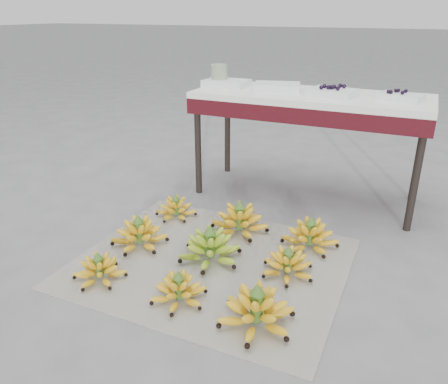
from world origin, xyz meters
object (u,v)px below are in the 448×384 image
at_px(bunch_front_center, 179,291).
at_px(bunch_front_right, 257,311).
at_px(bunch_front_left, 99,270).
at_px(bunch_back_center, 240,221).
at_px(bunch_back_right, 310,236).
at_px(vendor_table, 310,106).
at_px(tray_far_right, 400,97).
at_px(tray_far_left, 227,83).
at_px(bunch_mid_left, 139,235).
at_px(newspaper_mat, 212,262).
at_px(glass_jar, 219,75).
at_px(tray_left, 277,87).
at_px(tray_right, 333,92).
at_px(bunch_mid_center, 210,248).
at_px(bunch_mid_right, 288,265).
at_px(bunch_back_left, 176,209).

bearing_deg(bunch_front_center, bunch_front_right, -23.49).
relative_size(bunch_front_left, bunch_back_center, 0.71).
bearing_deg(bunch_front_right, bunch_back_right, 73.55).
distance_m(vendor_table, tray_far_right, 0.51).
bearing_deg(bunch_front_center, tray_far_left, 83.47).
relative_size(bunch_mid_left, tray_far_left, 1.25).
bearing_deg(bunch_back_right, newspaper_mat, -125.04).
bearing_deg(glass_jar, tray_far_right, -1.77).
xyz_separation_m(bunch_back_center, tray_far_right, (0.69, 0.63, 0.62)).
bearing_deg(tray_left, tray_right, -7.50).
bearing_deg(tray_left, bunch_mid_center, -89.15).
bearing_deg(bunch_back_right, tray_left, 136.62).
bearing_deg(bunch_back_center, bunch_mid_right, -29.13).
height_order(newspaper_mat, bunch_front_center, bunch_front_center).
bearing_deg(glass_jar, tray_left, -2.28).
relative_size(bunch_front_right, bunch_back_center, 1.02).
bearing_deg(bunch_back_left, tray_right, 16.21).
bearing_deg(bunch_mid_right, newspaper_mat, 162.92).
height_order(bunch_front_center, glass_jar, glass_jar).
xyz_separation_m(tray_far_right, glass_jar, (-1.12, 0.03, 0.05)).
bearing_deg(bunch_back_left, bunch_front_center, -81.45).
height_order(bunch_back_left, tray_far_right, tray_far_right).
distance_m(bunch_back_left, bunch_back_right, 0.80).
bearing_deg(bunch_mid_center, glass_jar, 132.03).
relative_size(newspaper_mat, bunch_mid_left, 3.55).
relative_size(bunch_back_left, tray_far_left, 1.09).
relative_size(bunch_back_center, tray_far_right, 1.40).
bearing_deg(vendor_table, tray_left, 178.45).
bearing_deg(bunch_mid_right, tray_far_left, 103.20).
bearing_deg(tray_far_right, bunch_mid_center, -126.13).
bearing_deg(bunch_front_left, bunch_front_center, -4.00).
bearing_deg(bunch_back_left, glass_jar, 69.35).
height_order(tray_far_right, glass_jar, glass_jar).
bearing_deg(tray_far_right, bunch_back_left, -150.74).
relative_size(bunch_back_left, tray_far_right, 1.19).
distance_m(newspaper_mat, bunch_back_left, 0.55).
relative_size(bunch_mid_right, bunch_back_right, 0.95).
bearing_deg(bunch_front_right, bunch_mid_left, 143.40).
relative_size(bunch_mid_right, bunch_back_left, 1.07).
bearing_deg(tray_right, glass_jar, 175.27).
bearing_deg(bunch_back_left, vendor_table, 23.98).
height_order(bunch_back_left, tray_left, tray_left).
bearing_deg(tray_right, bunch_mid_right, -87.36).
relative_size(bunch_front_left, glass_jar, 1.87).
height_order(bunch_front_right, bunch_back_center, bunch_back_center).
relative_size(bunch_front_left, bunch_back_left, 0.84).
relative_size(bunch_back_center, glass_jar, 2.63).
xyz_separation_m(bunch_back_left, bunch_back_right, (0.80, -0.02, 0.01)).
relative_size(bunch_mid_center, glass_jar, 2.89).
relative_size(bunch_front_right, tray_right, 1.25).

